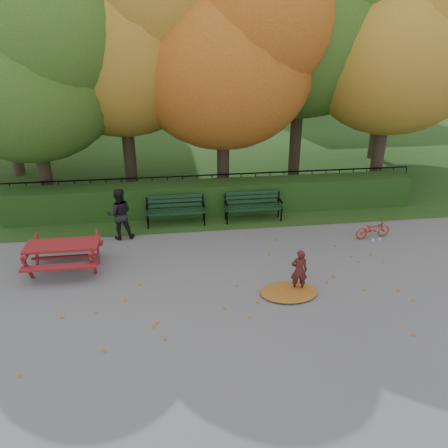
{
  "coord_description": "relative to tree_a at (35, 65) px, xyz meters",
  "views": [
    {
      "loc": [
        -1.5,
        -8.69,
        5.54
      ],
      "look_at": [
        -0.14,
        1.26,
        1.0
      ],
      "focal_mm": 35.0,
      "sensor_mm": 36.0,
      "label": 1
    }
  ],
  "objects": [
    {
      "name": "ground",
      "position": [
        5.19,
        -5.58,
        -4.52
      ],
      "size": [
        90.0,
        90.0,
        0.0
      ],
      "primitive_type": "plane",
      "color": "slate",
      "rests_on": "ground"
    },
    {
      "name": "tree_e",
      "position": [
        11.71,
        0.19,
        0.56
      ],
      "size": [
        6.09,
        5.8,
        8.16
      ],
      "color": "#30221B",
      "rests_on": "ground"
    },
    {
      "name": "tree_d",
      "position": [
        9.07,
        1.65,
        1.46
      ],
      "size": [
        7.14,
        6.8,
        9.58
      ],
      "color": "#30221B",
      "rests_on": "ground"
    },
    {
      "name": "iron_fence",
      "position": [
        5.19,
        -0.28,
        -3.98
      ],
      "size": [
        14.0,
        0.04,
        1.02
      ],
      "color": "black",
      "rests_on": "ground"
    },
    {
      "name": "bench_left",
      "position": [
        3.89,
        -1.88,
        -4.0
      ],
      "size": [
        1.8,
        0.57,
        0.88
      ],
      "color": "black",
      "rests_on": "ground"
    },
    {
      "name": "bicycle",
      "position": [
        9.44,
        -3.64,
        -4.24
      ],
      "size": [
        1.11,
        0.52,
        0.56
      ],
      "primitive_type": "imported",
      "rotation": [
        0.0,
        0.0,
        1.71
      ],
      "color": "#B42310",
      "rests_on": "ground"
    },
    {
      "name": "leaf_scatter",
      "position": [
        5.19,
        -5.28,
        -4.51
      ],
      "size": [
        9.0,
        5.7,
        0.01
      ],
      "primitive_type": null,
      "color": "brown",
      "rests_on": "ground"
    },
    {
      "name": "hedge",
      "position": [
        5.19,
        -1.08,
        -4.02
      ],
      "size": [
        13.0,
        0.9,
        1.0
      ],
      "primitive_type": "cube",
      "color": "black",
      "rests_on": "ground"
    },
    {
      "name": "tree_g",
      "position": [
        13.52,
        4.18,
        0.85
      ],
      "size": [
        6.3,
        6.0,
        8.55
      ],
      "color": "#30221B",
      "rests_on": "ground"
    },
    {
      "name": "grass_strip",
      "position": [
        5.19,
        8.42,
        -4.52
      ],
      "size": [
        90.0,
        90.0,
        0.0
      ],
      "primitive_type": "plane",
      "color": "#203B18",
      "rests_on": "ground"
    },
    {
      "name": "picnic_table",
      "position": [
        1.07,
        -4.38,
        -3.94
      ],
      "size": [
        1.74,
        1.4,
        0.85
      ],
      "rotation": [
        0.0,
        0.0,
        -0.0
      ],
      "color": "maroon",
      "rests_on": "ground"
    },
    {
      "name": "leaf_pile",
      "position": [
        6.29,
        -6.14,
        -4.47
      ],
      "size": [
        1.54,
        1.28,
        0.09
      ],
      "primitive_type": "ellipsoid",
      "rotation": [
        0.0,
        0.0,
        -0.32
      ],
      "color": "brown",
      "rests_on": "ground"
    },
    {
      "name": "tree_b",
      "position": [
        2.74,
        1.17,
        0.88
      ],
      "size": [
        6.72,
        6.4,
        8.79
      ],
      "color": "#30221B",
      "rests_on": "ground"
    },
    {
      "name": "child",
      "position": [
        6.53,
        -6.02,
        -4.0
      ],
      "size": [
        0.41,
        0.3,
        1.04
      ],
      "primitive_type": "imported",
      "rotation": [
        0.0,
        0.0,
        3.01
      ],
      "color": "#411815",
      "rests_on": "ground"
    },
    {
      "name": "tree_c",
      "position": [
        6.02,
        0.38,
        0.3
      ],
      "size": [
        6.3,
        6.0,
        8.0
      ],
      "color": "#30221B",
      "rests_on": "ground"
    },
    {
      "name": "building_right",
      "position": [
        13.19,
        22.42,
        1.48
      ],
      "size": [
        9.0,
        6.0,
        12.0
      ],
      "primitive_type": "cube",
      "color": "tan",
      "rests_on": "ground"
    },
    {
      "name": "tree_a",
      "position": [
        0.0,
        0.0,
        0.0
      ],
      "size": [
        5.88,
        5.6,
        7.48
      ],
      "color": "#30221B",
      "rests_on": "ground"
    },
    {
      "name": "bench_right",
      "position": [
        6.29,
        -1.88,
        -4.0
      ],
      "size": [
        1.8,
        0.57,
        0.88
      ],
      "color": "black",
      "rests_on": "ground"
    },
    {
      "name": "adult",
      "position": [
        2.3,
        -2.68,
        -3.77
      ],
      "size": [
        0.78,
        0.63,
        1.5
      ],
      "primitive_type": "imported",
      "rotation": [
        0.0,
        0.0,
        3.23
      ],
      "color": "black",
      "rests_on": "ground"
    }
  ]
}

